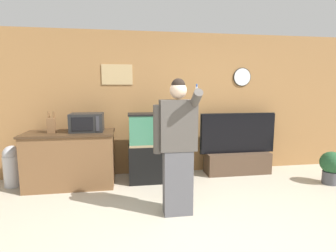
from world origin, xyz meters
name	(u,v)px	position (x,y,z in m)	size (l,w,h in m)	color
ground_plane	(211,247)	(0.00, 0.00, 0.00)	(18.00, 18.00, 0.00)	#B2A893
wall_back_paneled	(171,104)	(0.00, 2.50, 1.30)	(10.00, 0.08, 2.60)	olive
counter_island	(71,159)	(-1.74, 1.99, 0.45)	(1.40, 0.68, 0.90)	brown
microwave	(87,122)	(-1.46, 2.01, 1.05)	(0.52, 0.39, 0.30)	black
knife_block	(51,125)	(-2.00, 1.96, 1.02)	(0.11, 0.12, 0.34)	brown
aquarium_on_stand	(155,148)	(-0.36, 2.00, 0.59)	(0.89, 0.40, 1.18)	black
tv_on_stand	(237,156)	(1.23, 2.19, 0.33)	(1.45, 0.40, 1.14)	#4C3828
person_standing	(177,145)	(-0.21, 0.76, 0.89)	(0.54, 0.41, 1.72)	#515156
potted_plant	(331,166)	(2.55, 1.40, 0.31)	(0.37, 0.37, 0.55)	#4C4C51
trash_bin	(12,165)	(-2.69, 2.13, 0.35)	(0.28, 0.28, 0.68)	#B7B7BC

